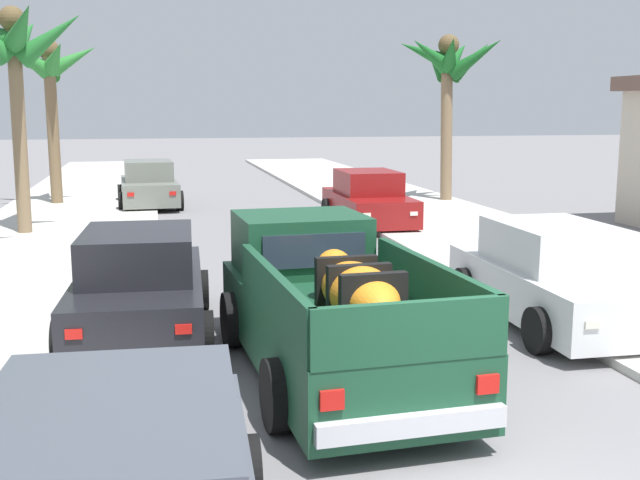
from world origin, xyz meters
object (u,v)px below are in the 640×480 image
at_px(palm_tree_right_fore, 14,48).
at_px(palm_tree_right_mid, 449,67).
at_px(car_right_near, 149,185).
at_px(car_left_near, 554,278).
at_px(car_left_far, 140,286).
at_px(car_left_mid, 368,200).
at_px(palm_tree_left_fore, 47,72).
at_px(pickup_truck, 329,309).

bearing_deg(palm_tree_right_fore, palm_tree_right_mid, 19.01).
relative_size(car_right_near, palm_tree_right_fore, 0.75).
xyz_separation_m(car_left_near, car_left_far, (-6.15, 0.74, 0.00)).
relative_size(car_left_mid, palm_tree_left_fore, 0.78).
distance_m(pickup_truck, palm_tree_right_mid, 18.49).
bearing_deg(car_left_far, car_right_near, 89.61).
relative_size(palm_tree_left_fore, palm_tree_right_mid, 0.96).
bearing_deg(car_left_far, palm_tree_right_fore, 107.35).
xyz_separation_m(pickup_truck, car_left_near, (3.84, 1.45, -0.10)).
bearing_deg(pickup_truck, palm_tree_left_fore, 106.46).
bearing_deg(pickup_truck, car_left_near, 20.65).
xyz_separation_m(pickup_truck, palm_tree_left_fore, (-5.30, 17.96, 3.58)).
bearing_deg(car_left_near, palm_tree_right_fore, 131.61).
distance_m(car_left_near, palm_tree_right_mid, 15.86).
height_order(car_left_near, palm_tree_right_mid, palm_tree_right_mid).
bearing_deg(car_right_near, palm_tree_right_mid, -5.69).
xyz_separation_m(car_left_near, palm_tree_left_fore, (-9.14, 16.51, 3.69)).
distance_m(palm_tree_left_fore, palm_tree_right_fore, 6.24).
bearing_deg(car_left_far, palm_tree_right_mid, 54.05).
bearing_deg(car_left_mid, car_left_near, -89.71).
xyz_separation_m(car_left_mid, palm_tree_left_fore, (-9.09, 6.34, 3.69)).
xyz_separation_m(palm_tree_left_fore, palm_tree_right_fore, (0.02, -6.23, 0.32)).
relative_size(car_right_near, car_left_far, 1.00).
height_order(car_left_mid, car_left_far, same).
distance_m(palm_tree_right_fore, palm_tree_right_mid, 13.96).
distance_m(car_right_near, palm_tree_right_fore, 7.51).
relative_size(car_right_near, palm_tree_right_mid, 0.76).
bearing_deg(palm_tree_right_mid, pickup_truck, -115.93).
relative_size(pickup_truck, palm_tree_right_fore, 0.92).
height_order(car_left_near, car_left_far, same).
distance_m(car_left_far, palm_tree_right_mid, 17.84).
relative_size(car_right_near, palm_tree_left_fore, 0.79).
relative_size(car_left_far, palm_tree_right_mid, 0.76).
bearing_deg(car_left_near, palm_tree_right_mid, 74.65).
bearing_deg(car_left_mid, car_right_near, 136.65).
height_order(pickup_truck, palm_tree_right_fore, palm_tree_right_fore).
distance_m(car_left_far, palm_tree_left_fore, 16.47).
bearing_deg(pickup_truck, car_left_mid, 71.93).
bearing_deg(palm_tree_right_fore, car_right_near, 60.96).
distance_m(pickup_truck, palm_tree_right_fore, 13.44).
height_order(car_right_near, palm_tree_left_fore, palm_tree_left_fore).
height_order(car_left_near, palm_tree_left_fore, palm_tree_left_fore).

